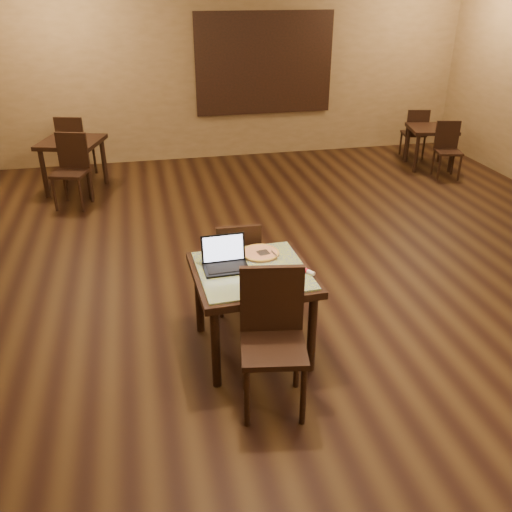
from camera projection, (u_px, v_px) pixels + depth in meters
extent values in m
plane|color=black|center=(329.00, 296.00, 5.36)|extent=(10.00, 10.00, 0.00)
cube|color=olive|center=(235.00, 67.00, 9.03)|extent=(8.00, 0.02, 3.00)
cube|color=#296899|center=(264.00, 64.00, 9.08)|extent=(2.20, 0.04, 1.50)
cube|color=black|center=(265.00, 64.00, 9.06)|extent=(2.34, 0.02, 1.64)
cylinder|color=black|center=(216.00, 347.00, 4.03)|extent=(0.07, 0.07, 0.71)
cylinder|color=black|center=(199.00, 296.00, 4.68)|extent=(0.07, 0.07, 0.71)
cylinder|color=black|center=(312.00, 332.00, 4.20)|extent=(0.07, 0.07, 0.71)
cylinder|color=black|center=(283.00, 285.00, 4.86)|extent=(0.07, 0.07, 0.71)
cube|color=black|center=(252.00, 274.00, 4.28)|extent=(0.96, 0.96, 0.06)
cube|color=#192FA6|center=(252.00, 270.00, 4.26)|extent=(0.87, 0.87, 0.02)
cylinder|color=black|center=(247.00, 398.00, 3.70)|extent=(0.04, 0.04, 0.49)
cylinder|color=black|center=(245.00, 362.00, 4.05)|extent=(0.04, 0.04, 0.49)
cylinder|color=black|center=(303.00, 396.00, 3.72)|extent=(0.04, 0.04, 0.49)
cylinder|color=black|center=(297.00, 361.00, 4.07)|extent=(0.04, 0.04, 0.49)
cube|color=black|center=(273.00, 349.00, 3.77)|extent=(0.52, 0.52, 0.04)
cube|color=black|center=(272.00, 299.00, 3.82)|extent=(0.45, 0.12, 0.52)
cylinder|color=black|center=(252.00, 276.00, 5.29)|extent=(0.04, 0.04, 0.42)
cylinder|color=black|center=(258.00, 294.00, 5.00)|extent=(0.04, 0.04, 0.42)
cylinder|color=black|center=(217.00, 279.00, 5.24)|extent=(0.04, 0.04, 0.42)
cylinder|color=black|center=(221.00, 297.00, 4.94)|extent=(0.04, 0.04, 0.42)
cube|color=black|center=(237.00, 265.00, 5.01)|extent=(0.41, 0.41, 0.04)
cube|color=black|center=(239.00, 250.00, 4.75)|extent=(0.40, 0.05, 0.45)
cube|color=black|center=(226.00, 268.00, 4.26)|extent=(0.36, 0.26, 0.02)
cube|color=black|center=(223.00, 248.00, 4.31)|extent=(0.35, 0.06, 0.23)
cube|color=silver|center=(223.00, 248.00, 4.31)|extent=(0.32, 0.05, 0.20)
cylinder|color=white|center=(285.00, 277.00, 4.14)|extent=(0.26, 0.26, 0.01)
cylinder|color=silver|center=(260.00, 254.00, 4.49)|extent=(0.33, 0.33, 0.01)
cylinder|color=beige|center=(260.00, 253.00, 4.48)|extent=(0.31, 0.31, 0.02)
torus|color=gold|center=(260.00, 253.00, 4.48)|extent=(0.32, 0.32, 0.02)
cube|color=silver|center=(263.00, 253.00, 4.46)|extent=(0.14, 0.24, 0.01)
cylinder|color=white|center=(306.00, 271.00, 4.21)|extent=(0.11, 0.15, 0.03)
cylinder|color=red|center=(306.00, 271.00, 4.21)|extent=(0.05, 0.04, 0.04)
cylinder|color=black|center=(416.00, 153.00, 8.71)|extent=(0.06, 0.06, 0.63)
cylinder|color=black|center=(408.00, 144.00, 9.21)|extent=(0.06, 0.06, 0.63)
cylinder|color=black|center=(452.00, 153.00, 8.71)|extent=(0.06, 0.06, 0.63)
cylinder|color=black|center=(441.00, 144.00, 9.21)|extent=(0.06, 0.06, 0.63)
cube|color=black|center=(432.00, 129.00, 8.82)|extent=(0.85, 0.85, 0.05)
cylinder|color=black|center=(439.00, 168.00, 8.37)|extent=(0.04, 0.04, 0.40)
cylinder|color=black|center=(433.00, 162.00, 8.66)|extent=(0.04, 0.04, 0.40)
cylinder|color=black|center=(460.00, 168.00, 8.37)|extent=(0.04, 0.04, 0.40)
cylinder|color=black|center=(453.00, 162.00, 8.66)|extent=(0.04, 0.04, 0.40)
cube|color=black|center=(448.00, 152.00, 8.41)|extent=(0.44, 0.44, 0.04)
cube|color=black|center=(447.00, 134.00, 8.46)|extent=(0.37, 0.12, 0.43)
cylinder|color=black|center=(418.00, 143.00, 9.66)|extent=(0.04, 0.04, 0.40)
cylinder|color=black|center=(423.00, 148.00, 9.37)|extent=(0.04, 0.04, 0.40)
cylinder|color=black|center=(401.00, 143.00, 9.66)|extent=(0.04, 0.04, 0.40)
cylinder|color=black|center=(405.00, 148.00, 9.37)|extent=(0.04, 0.04, 0.40)
cube|color=black|center=(413.00, 134.00, 9.42)|extent=(0.44, 0.44, 0.04)
cube|color=black|center=(418.00, 123.00, 9.16)|extent=(0.37, 0.12, 0.43)
cylinder|color=black|center=(44.00, 173.00, 7.65)|extent=(0.07, 0.07, 0.72)
cylinder|color=black|center=(62.00, 160.00, 8.23)|extent=(0.07, 0.07, 0.72)
cylinder|color=black|center=(89.00, 175.00, 7.61)|extent=(0.07, 0.07, 0.72)
cylinder|color=black|center=(104.00, 161.00, 8.18)|extent=(0.07, 0.07, 0.72)
cube|color=black|center=(71.00, 142.00, 7.75)|extent=(1.01, 1.01, 0.06)
cylinder|color=black|center=(54.00, 195.00, 7.26)|extent=(0.04, 0.04, 0.46)
cylinder|color=black|center=(65.00, 186.00, 7.58)|extent=(0.04, 0.04, 0.46)
cylinder|color=black|center=(81.00, 196.00, 7.23)|extent=(0.04, 0.04, 0.46)
cylinder|color=black|center=(91.00, 187.00, 7.55)|extent=(0.04, 0.04, 0.46)
cube|color=black|center=(70.00, 173.00, 7.29)|extent=(0.53, 0.53, 0.04)
cube|color=black|center=(73.00, 150.00, 7.34)|extent=(0.42, 0.16, 0.49)
cylinder|color=black|center=(95.00, 159.00, 8.70)|extent=(0.04, 0.04, 0.46)
cylinder|color=black|center=(86.00, 166.00, 8.37)|extent=(0.04, 0.04, 0.46)
cylinder|color=black|center=(73.00, 159.00, 8.73)|extent=(0.04, 0.04, 0.46)
cylinder|color=black|center=(64.00, 166.00, 8.40)|extent=(0.04, 0.04, 0.46)
cube|color=black|center=(77.00, 147.00, 8.44)|extent=(0.53, 0.53, 0.04)
cube|color=black|center=(70.00, 133.00, 8.15)|extent=(0.42, 0.16, 0.49)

